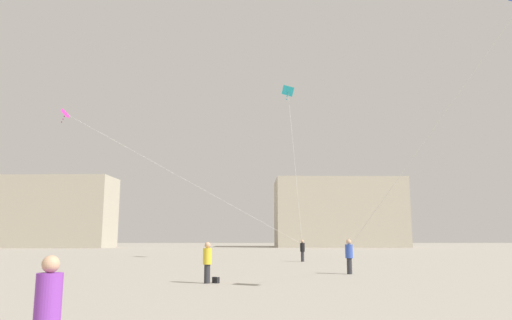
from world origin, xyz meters
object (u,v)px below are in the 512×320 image
(kite_cyan_delta, at_px, (288,94))
(handbag_beside_flyer, at_px, (216,280))
(person_in_black, at_px, (302,250))
(kite_magenta_delta, at_px, (78,120))
(person_in_blue, at_px, (349,255))
(building_left_hall, at_px, (47,212))
(person_in_purple, at_px, (48,310))
(building_centre_hall, at_px, (338,213))
(person_in_yellow, at_px, (207,261))

(kite_cyan_delta, bearing_deg, handbag_beside_flyer, -103.94)
(person_in_black, relative_size, kite_magenta_delta, 0.09)
(person_in_blue, relative_size, building_left_hall, 0.07)
(person_in_black, distance_m, handbag_beside_flyer, 17.66)
(person_in_purple, xyz_separation_m, kite_magenta_delta, (-10.67, 29.09, 10.01))
(building_left_hall, bearing_deg, handbag_beside_flyer, -61.83)
(kite_cyan_delta, distance_m, kite_magenta_delta, 17.45)
(person_in_purple, xyz_separation_m, kite_cyan_delta, (6.18, 32.22, 13.26))
(building_centre_hall, bearing_deg, kite_magenta_delta, -119.57)
(handbag_beside_flyer, bearing_deg, person_in_purple, -96.14)
(building_centre_hall, xyz_separation_m, handbag_beside_flyer, (-18.70, -70.40, -6.31))
(handbag_beside_flyer, bearing_deg, kite_cyan_delta, 76.06)
(handbag_beside_flyer, bearing_deg, building_left_hall, 118.17)
(person_in_yellow, bearing_deg, kite_magenta_delta, 130.41)
(kite_cyan_delta, xyz_separation_m, building_left_hall, (-40.09, 46.61, -7.78))
(kite_magenta_delta, bearing_deg, building_left_hall, 115.04)
(kite_magenta_delta, bearing_deg, building_centre_hall, 60.43)
(kite_magenta_delta, bearing_deg, person_in_black, 1.92)
(person_in_blue, xyz_separation_m, kite_magenta_delta, (-18.51, 11.64, 9.93))
(kite_magenta_delta, xyz_separation_m, building_centre_hall, (30.76, 54.23, -4.46))
(person_in_black, relative_size, kite_cyan_delta, 0.12)
(kite_cyan_delta, relative_size, handbag_beside_flyer, 42.12)
(kite_magenta_delta, relative_size, building_centre_hall, 0.79)
(kite_cyan_delta, height_order, building_left_hall, kite_cyan_delta)
(person_in_purple, distance_m, person_in_black, 30.47)
(kite_magenta_delta, bearing_deg, kite_cyan_delta, 10.54)
(person_in_purple, relative_size, person_in_black, 0.97)
(person_in_yellow, xyz_separation_m, kite_magenta_delta, (-11.71, 16.28, 9.98))
(person_in_purple, bearing_deg, handbag_beside_flyer, 46.44)
(person_in_black, distance_m, kite_cyan_delta, 13.49)
(handbag_beside_flyer, bearing_deg, person_in_yellow, -164.05)
(kite_magenta_delta, distance_m, building_centre_hall, 62.51)
(kite_magenta_delta, relative_size, handbag_beside_flyer, 59.21)
(person_in_blue, height_order, building_centre_hall, building_centre_hall)
(building_centre_hall, relative_size, handbag_beside_flyer, 75.21)
(person_in_black, bearing_deg, person_in_yellow, 178.53)
(person_in_purple, xyz_separation_m, building_left_hall, (-33.91, 78.83, 5.48))
(kite_cyan_delta, xyz_separation_m, building_centre_hall, (13.91, 51.09, -7.71))
(building_centre_hall, bearing_deg, person_in_yellow, -105.12)
(person_in_yellow, xyz_separation_m, person_in_black, (5.85, 16.86, 0.00))
(person_in_blue, relative_size, kite_magenta_delta, 0.09)
(person_in_blue, distance_m, building_left_hall, 74.43)
(kite_magenta_delta, bearing_deg, person_in_yellow, -54.25)
(kite_cyan_delta, bearing_deg, person_in_blue, -83.60)
(person_in_blue, bearing_deg, handbag_beside_flyer, -106.48)
(handbag_beside_flyer, bearing_deg, person_in_blue, 35.13)
(building_left_hall, distance_m, handbag_beside_flyer, 75.04)
(person_in_yellow, relative_size, person_in_blue, 0.95)
(person_in_purple, distance_m, kite_cyan_delta, 35.39)
(person_in_yellow, distance_m, kite_magenta_delta, 22.40)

